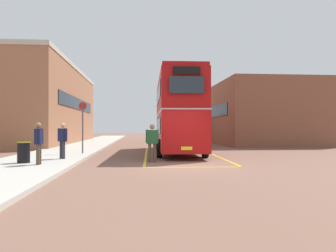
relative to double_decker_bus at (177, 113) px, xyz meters
The scene contains 12 objects.
ground_plane 7.59m from the double_decker_bus, 94.00° to the left, with size 135.60×135.60×0.00m, color brown.
sidewalk_left 12.09m from the double_decker_bus, 126.25° to the left, with size 4.00×57.60×0.14m, color #B2ADA3.
brick_building_left 17.42m from the double_decker_bus, 131.82° to the left, with size 6.09×21.24×7.62m.
depot_building_right 15.79m from the double_decker_bus, 53.11° to the left, with size 9.02×17.19×5.79m.
double_decker_bus is the anchor object (origin of this frame).
single_deck_bus 17.57m from the double_decker_bus, 84.37° to the left, with size 3.46×8.49×3.02m.
pedestrian_boarding 5.95m from the double_decker_bus, 108.13° to the right, with size 0.59×0.26×1.75m.
pedestrian_waiting_near 7.82m from the double_decker_bus, 140.89° to the right, with size 0.49×0.49×1.67m.
pedestrian_waiting_far 9.69m from the double_decker_bus, 131.34° to the right, with size 0.24×0.56×1.66m.
litter_bin 9.85m from the double_decker_bus, 137.77° to the right, with size 0.53×0.53×0.87m.
bus_stop_sign 5.86m from the double_decker_bus, 164.25° to the right, with size 0.44×0.09×2.91m.
bay_marking_yellow 3.18m from the double_decker_bus, 90.84° to the right, with size 4.50×12.94×0.01m.
Camera 1 is at (-1.86, -12.99, 1.60)m, focal length 34.35 mm.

